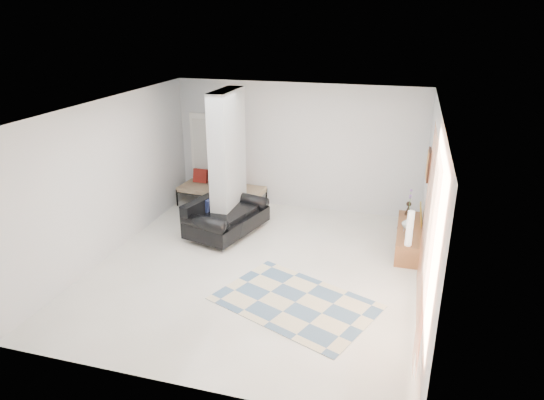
# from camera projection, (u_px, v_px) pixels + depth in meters

# --- Properties ---
(floor) EXTENTS (6.00, 6.00, 0.00)m
(floor) POSITION_uv_depth(u_px,v_px,m) (257.00, 267.00, 8.47)
(floor) COLOR beige
(floor) RESTS_ON ground
(ceiling) EXTENTS (6.00, 6.00, 0.00)m
(ceiling) POSITION_uv_depth(u_px,v_px,m) (255.00, 107.00, 7.46)
(ceiling) COLOR white
(ceiling) RESTS_ON wall_back
(wall_back) EXTENTS (6.00, 0.00, 6.00)m
(wall_back) POSITION_uv_depth(u_px,v_px,m) (297.00, 147.00, 10.66)
(wall_back) COLOR silver
(wall_back) RESTS_ON ground
(wall_front) EXTENTS (6.00, 0.00, 6.00)m
(wall_front) POSITION_uv_depth(u_px,v_px,m) (173.00, 283.00, 5.27)
(wall_front) COLOR silver
(wall_front) RESTS_ON ground
(wall_left) EXTENTS (0.00, 6.00, 6.00)m
(wall_left) POSITION_uv_depth(u_px,v_px,m) (110.00, 178.00, 8.67)
(wall_left) COLOR silver
(wall_left) RESTS_ON ground
(wall_right) EXTENTS (0.00, 6.00, 6.00)m
(wall_right) POSITION_uv_depth(u_px,v_px,m) (431.00, 209.00, 7.27)
(wall_right) COLOR silver
(wall_right) RESTS_ON ground
(partition_column) EXTENTS (0.35, 1.20, 2.80)m
(partition_column) POSITION_uv_depth(u_px,v_px,m) (228.00, 161.00, 9.68)
(partition_column) COLOR #ADB2B5
(partition_column) RESTS_ON floor
(hallway_door) EXTENTS (0.85, 0.06, 2.04)m
(hallway_door) POSITION_uv_depth(u_px,v_px,m) (209.00, 157.00, 11.30)
(hallway_door) COLOR white
(hallway_door) RESTS_ON floor
(curtain) EXTENTS (0.00, 2.55, 2.55)m
(curtain) POSITION_uv_depth(u_px,v_px,m) (426.00, 238.00, 6.24)
(curtain) COLOR #F77D41
(curtain) RESTS_ON wall_right
(wall_art) EXTENTS (0.04, 0.45, 0.55)m
(wall_art) POSITION_uv_depth(u_px,v_px,m) (429.00, 165.00, 8.56)
(wall_art) COLOR #3A1A0F
(wall_art) RESTS_ON wall_right
(media_console) EXTENTS (0.45, 1.74, 0.80)m
(media_console) POSITION_uv_depth(u_px,v_px,m) (409.00, 237.00, 9.14)
(media_console) COLOR brown
(media_console) RESTS_ON floor
(loveseat) EXTENTS (1.39, 1.89, 0.76)m
(loveseat) POSITION_uv_depth(u_px,v_px,m) (224.00, 216.00, 9.70)
(loveseat) COLOR silver
(loveseat) RESTS_ON floor
(daybed) EXTENTS (1.99, 0.97, 0.77)m
(daybed) POSITION_uv_depth(u_px,v_px,m) (221.00, 188.00, 11.11)
(daybed) COLOR black
(daybed) RESTS_ON floor
(area_rug) EXTENTS (2.75, 2.32, 0.01)m
(area_rug) POSITION_uv_depth(u_px,v_px,m) (295.00, 302.00, 7.43)
(area_rug) COLOR beige
(area_rug) RESTS_ON floor
(cylinder_lamp) EXTENTS (0.12, 0.12, 0.63)m
(cylinder_lamp) POSITION_uv_depth(u_px,v_px,m) (410.00, 228.00, 8.28)
(cylinder_lamp) COLOR beige
(cylinder_lamp) RESTS_ON media_console
(bronze_figurine) EXTENTS (0.15, 0.15, 0.27)m
(bronze_figurine) POSITION_uv_depth(u_px,v_px,m) (408.00, 208.00, 9.61)
(bronze_figurine) COLOR black
(bronze_figurine) RESTS_ON media_console
(vase) EXTENTS (0.23, 0.23, 0.22)m
(vase) POSITION_uv_depth(u_px,v_px,m) (408.00, 223.00, 9.02)
(vase) COLOR silver
(vase) RESTS_ON media_console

